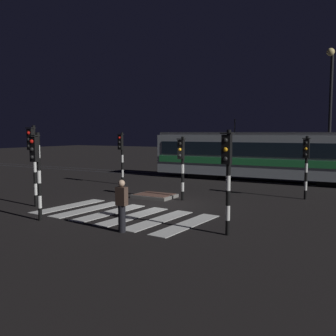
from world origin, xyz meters
The scene contains 14 objects.
ground_plane centered at (0.00, 0.00, 0.00)m, with size 120.00×120.00×0.00m, color black.
rail_near centered at (0.00, 9.81, 0.01)m, with size 80.00×0.12×0.03m, color #59595E.
rail_far centered at (0.00, 11.24, 0.01)m, with size 80.00×0.12×0.03m, color #59595E.
crosswalk_zebra centered at (0.00, -2.52, 0.01)m, with size 6.95×4.22×0.02m.
traffic_island centered at (-0.92, 1.48, 0.09)m, with size 1.94×1.44×0.18m.
traffic_light_corner_near_left centered at (-4.26, -3.09, 2.33)m, with size 0.36×0.42×3.52m.
traffic_light_corner_near_right centered at (4.70, -3.40, 2.18)m, with size 0.36×0.42×3.31m.
traffic_light_corner_far_left centered at (-5.19, 4.54, 2.13)m, with size 0.36×0.42×3.23m.
traffic_light_corner_far_right centered at (5.68, 4.58, 2.02)m, with size 0.36×0.42×3.06m.
traffic_light_kerb_mid_left centered at (-2.01, -4.88, 2.13)m, with size 0.36×0.42×3.22m.
traffic_light_median_centre centered at (0.63, 1.40, 2.00)m, with size 0.36×0.42×3.03m.
street_lamp_trackside_right centered at (6.09, 9.42, 4.94)m, with size 0.44×1.21×7.89m.
tram centered at (2.31, 10.52, 1.75)m, with size 15.66×2.58×4.15m.
pedestrian_waiting_at_kerb centered at (1.59, -4.65, 0.88)m, with size 0.36×0.24×1.71m.
Camera 1 is at (8.83, -14.43, 3.21)m, focal length 40.65 mm.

